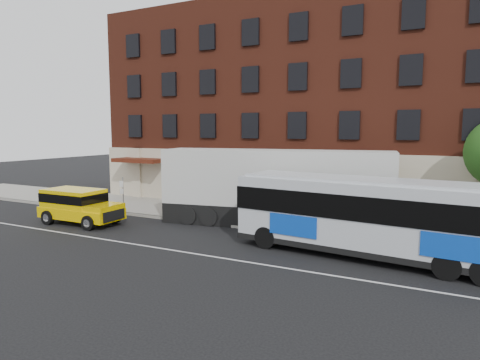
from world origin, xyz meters
The scene contains 9 objects.
ground centered at (0.00, 0.00, 0.00)m, with size 120.00×120.00×0.00m, color black.
sidewalk centered at (0.00, 9.00, 0.07)m, with size 60.00×6.00×0.15m, color gray.
kerb centered at (0.00, 6.00, 0.07)m, with size 60.00×0.25×0.15m, color gray.
lane_line centered at (0.00, 0.50, 0.01)m, with size 60.00×0.12×0.01m, color silver.
building centered at (-0.01, 16.92, 7.58)m, with size 30.00×12.10×15.00m.
sign_pole centered at (-8.50, 6.15, 1.45)m, with size 0.30×0.20×2.50m.
city_bus centered at (8.54, 3.53, 1.95)m, with size 13.13×4.07×3.54m.
yellow_suv centered at (-8.82, 2.62, 1.20)m, with size 5.48×2.47×2.09m.
shipping_container centered at (1.99, 7.60, 2.22)m, with size 13.73×5.03×4.49m.
Camera 1 is at (11.62, -15.53, 5.70)m, focal length 32.02 mm.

